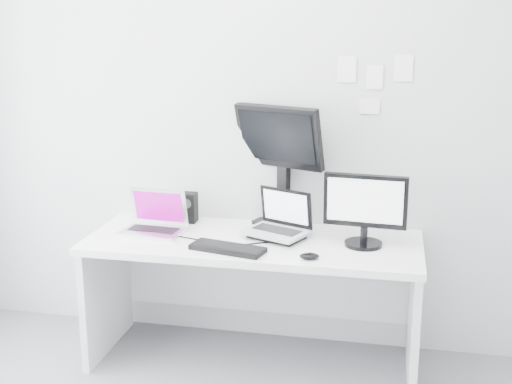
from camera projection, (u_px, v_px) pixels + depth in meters
The scene contains 13 objects.
back_wall at pixel (266, 116), 3.79m from camera, with size 3.60×3.60×0.00m, color #BCBEC1.
desk at pixel (253, 302), 3.70m from camera, with size 1.80×0.70×0.73m, color white.
macbook at pixel (152, 212), 3.68m from camera, with size 0.33×0.25×0.25m, color silver.
speaker at pixel (189, 208), 3.90m from camera, with size 0.09×0.09×0.18m, color black.
dell_laptop at pixel (276, 215), 3.59m from camera, with size 0.32×0.25×0.27m, color #A8AAAF.
rear_monitor at pixel (281, 164), 3.79m from camera, with size 0.53×0.19×0.72m, color black.
samsung_monitor at pixel (365, 209), 3.46m from camera, with size 0.43×0.20×0.40m, color black.
keyboard at pixel (228, 248), 3.43m from camera, with size 0.39×0.14×0.03m, color black.
mouse at pixel (309, 256), 3.31m from camera, with size 0.10×0.06×0.03m, color black.
wall_note_0 at pixel (347, 69), 3.63m from camera, with size 0.10×0.00×0.14m, color white.
wall_note_1 at pixel (375, 77), 3.61m from camera, with size 0.09×0.00×0.13m, color white.
wall_note_2 at pixel (403, 68), 3.57m from camera, with size 0.10×0.00×0.14m, color white.
wall_note_3 at pixel (370, 107), 3.66m from camera, with size 0.11×0.00×0.08m, color white.
Camera 1 is at (0.71, -2.11, 1.88)m, focal length 46.93 mm.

